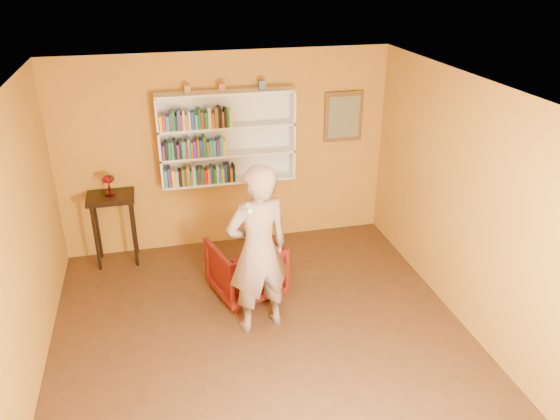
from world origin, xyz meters
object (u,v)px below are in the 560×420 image
object	(u,v)px
console_table	(112,207)
ruby_lustre	(108,181)
bookshelf	(227,137)
person	(258,250)
armchair	(246,267)

from	to	relation	value
console_table	ruby_lustre	bearing A→B (deg)	-45.00
bookshelf	person	bearing A→B (deg)	-89.62
bookshelf	armchair	size ratio (longest dim) A/B	2.28
bookshelf	ruby_lustre	size ratio (longest dim) A/B	6.56
ruby_lustre	person	distance (m)	2.43
ruby_lustre	armchair	xyz separation A→B (m)	(1.55, -1.16, -0.82)
console_table	ruby_lustre	distance (m)	0.37
ruby_lustre	person	bearing A→B (deg)	-49.37
console_table	ruby_lustre	world-z (taller)	ruby_lustre
console_table	armchair	xyz separation A→B (m)	(1.55, -1.16, -0.45)
armchair	person	xyz separation A→B (m)	(0.03, -0.68, 0.61)
console_table	person	xyz separation A→B (m)	(1.58, -1.84, 0.16)
console_table	ruby_lustre	size ratio (longest dim) A/B	3.57
ruby_lustre	armchair	distance (m)	2.10
console_table	person	world-z (taller)	person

